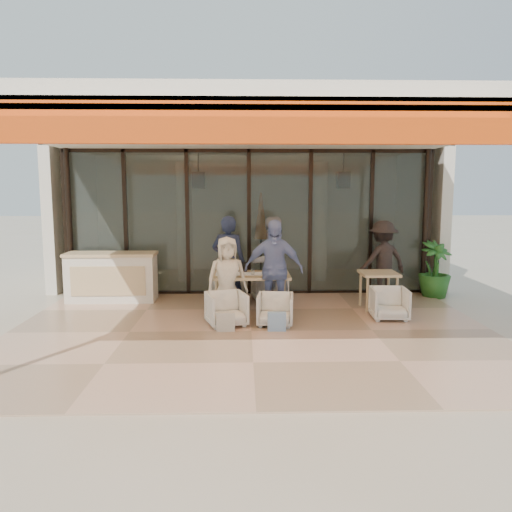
% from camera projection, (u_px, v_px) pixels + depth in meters
% --- Properties ---
extents(ground, '(70.00, 70.00, 0.00)m').
position_uv_depth(ground, '(251.00, 332.00, 8.22)').
color(ground, '#C6B293').
rests_on(ground, ground).
extents(terrace_floor, '(8.00, 6.00, 0.01)m').
position_uv_depth(terrace_floor, '(251.00, 332.00, 8.22)').
color(terrace_floor, tan).
rests_on(terrace_floor, ground).
extents(terrace_structure, '(8.00, 6.00, 3.40)m').
position_uv_depth(terrace_structure, '(251.00, 129.00, 7.52)').
color(terrace_structure, silver).
rests_on(terrace_structure, ground).
extents(glass_storefront, '(8.08, 0.10, 3.20)m').
position_uv_depth(glass_storefront, '(249.00, 223.00, 10.98)').
color(glass_storefront, '#9EADA3').
rests_on(glass_storefront, ground).
extents(interior_block, '(9.05, 3.62, 3.52)m').
position_uv_depth(interior_block, '(248.00, 193.00, 13.18)').
color(interior_block, silver).
rests_on(interior_block, ground).
extents(host_counter, '(1.85, 0.65, 1.04)m').
position_uv_depth(host_counter, '(112.00, 277.00, 10.35)').
color(host_counter, silver).
rests_on(host_counter, ground).
extents(dining_table, '(1.50, 0.90, 0.93)m').
position_uv_depth(dining_table, '(250.00, 277.00, 9.47)').
color(dining_table, '#DFBB88').
rests_on(dining_table, ground).
extents(chair_far_left, '(0.76, 0.74, 0.64)m').
position_uv_depth(chair_far_left, '(229.00, 286.00, 10.44)').
color(chair_far_left, white).
rests_on(chair_far_left, ground).
extents(chair_far_right, '(0.77, 0.73, 0.70)m').
position_uv_depth(chair_far_right, '(269.00, 285.00, 10.46)').
color(chair_far_right, white).
rests_on(chair_far_right, ground).
extents(chair_near_left, '(0.78, 0.75, 0.65)m').
position_uv_depth(chair_near_left, '(226.00, 308.00, 8.56)').
color(chair_near_left, white).
rests_on(chair_near_left, ground).
extents(chair_near_right, '(0.67, 0.63, 0.62)m').
position_uv_depth(chair_near_right, '(275.00, 308.00, 8.58)').
color(chair_near_right, white).
rests_on(chair_near_right, ground).
extents(diner_navy, '(0.75, 0.58, 1.83)m').
position_uv_depth(diner_navy, '(229.00, 262.00, 9.87)').
color(diner_navy, '#171F34').
rests_on(diner_navy, ground).
extents(diner_grey, '(1.04, 0.91, 1.81)m').
position_uv_depth(diner_grey, '(271.00, 262.00, 9.89)').
color(diner_grey, slate).
rests_on(diner_grey, ground).
extents(diner_cream, '(0.82, 0.62, 1.50)m').
position_uv_depth(diner_cream, '(227.00, 278.00, 9.00)').
color(diner_cream, beige).
rests_on(diner_cream, ground).
extents(diner_periwinkle, '(1.10, 0.56, 1.81)m').
position_uv_depth(diner_periwinkle, '(274.00, 269.00, 9.00)').
color(diner_periwinkle, '#6F83B9').
rests_on(diner_periwinkle, ground).
extents(tote_bag_cream, '(0.30, 0.10, 0.34)m').
position_uv_depth(tote_bag_cream, '(226.00, 323.00, 8.19)').
color(tote_bag_cream, silver).
rests_on(tote_bag_cream, ground).
extents(tote_bag_blue, '(0.30, 0.10, 0.34)m').
position_uv_depth(tote_bag_blue, '(277.00, 322.00, 8.21)').
color(tote_bag_blue, '#99BFD8').
rests_on(tote_bag_blue, ground).
extents(side_table, '(0.70, 0.70, 0.74)m').
position_uv_depth(side_table, '(379.00, 278.00, 9.67)').
color(side_table, '#DFBB88').
rests_on(side_table, ground).
extents(side_chair, '(0.67, 0.63, 0.65)m').
position_uv_depth(side_chair, '(389.00, 302.00, 8.97)').
color(side_chair, white).
rests_on(side_chair, ground).
extents(standing_woman, '(1.22, 0.92, 1.68)m').
position_uv_depth(standing_woman, '(383.00, 260.00, 10.59)').
color(standing_woman, black).
rests_on(standing_woman, ground).
extents(potted_palm, '(0.88, 0.88, 1.23)m').
position_uv_depth(potted_palm, '(435.00, 269.00, 10.80)').
color(potted_palm, '#1E5919').
rests_on(potted_palm, ground).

